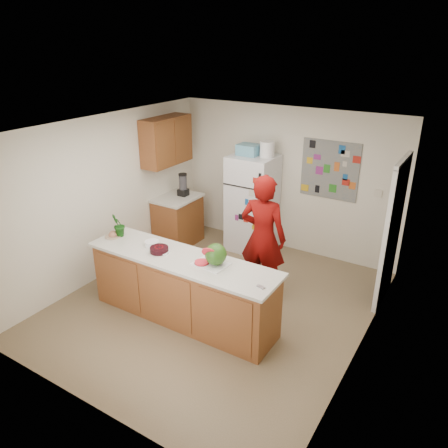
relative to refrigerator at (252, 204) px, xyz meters
The scene contains 26 objects.
floor 2.12m from the refrigerator, 76.54° to the right, with size 4.00×4.50×0.02m, color brown.
wall_back 0.71m from the refrigerator, 40.18° to the left, with size 4.00×0.02×2.50m, color beige.
wall_left 2.48m from the refrigerator, 129.69° to the right, with size 0.02×4.50×2.50m, color beige.
wall_right 3.12m from the refrigerator, 37.39° to the right, with size 0.02×4.50×2.50m, color beige.
ceiling 2.55m from the refrigerator, 76.54° to the right, with size 4.00×4.50×0.02m, color white.
doorway 2.48m from the refrigerator, 10.01° to the right, with size 0.03×0.85×2.04m, color black.
peninsula_base 2.43m from the refrigerator, 84.00° to the right, with size 2.60×0.62×0.88m, color brown.
peninsula_top 2.39m from the refrigerator, 84.00° to the right, with size 2.68×0.70×0.04m, color silver.
side_counter_base 1.41m from the refrigerator, 156.86° to the right, with size 0.60×0.80×0.86m, color brown.
side_counter_top 1.35m from the refrigerator, 156.86° to the right, with size 0.64×0.84×0.04m, color silver.
upper_cabinets 1.82m from the refrigerator, 157.05° to the right, with size 0.35×1.00×0.80m, color brown.
refrigerator is the anchor object (origin of this frame).
fridge_top_bin 0.95m from the refrigerator, behind, with size 0.35×0.28×0.18m, color #5999B2.
photo_collage 1.43m from the refrigerator, 16.61° to the left, with size 0.95×0.01×0.95m, color slate.
person 1.56m from the refrigerator, 56.19° to the right, with size 0.67×0.44×1.84m, color #620705.
blender_appliance 1.28m from the refrigerator, 161.33° to the right, with size 0.14×0.14×0.38m, color black.
cutting_board 2.43m from the refrigerator, 73.86° to the right, with size 0.42×0.31×0.01m, color white.
watermelon 2.44m from the refrigerator, 72.37° to the right, with size 0.27×0.27×0.27m, color #295813.
watermelon_slice 2.46m from the refrigerator, 76.54° to the right, with size 0.18×0.18×0.02m, color #E1303F.
cherry_bowl 2.41m from the refrigerator, 92.13° to the right, with size 0.24×0.24×0.07m, color black.
white_bowl 2.32m from the refrigerator, 97.46° to the right, with size 0.20×0.20×0.06m, color white.
cobalt_bowl 2.44m from the refrigerator, 92.65° to the right, with size 0.14×0.14×0.05m, color navy.
plate 2.56m from the refrigerator, 111.76° to the right, with size 0.22×0.22×0.02m, color #C4BA95.
paper_towel 2.40m from the refrigerator, 90.89° to the right, with size 0.17×0.15×0.02m, color white.
keys 2.88m from the refrigerator, 59.80° to the right, with size 0.10×0.04×0.01m, color gray.
potted_plant 2.50m from the refrigerator, 110.64° to the right, with size 0.19×0.15×0.35m, color #153B0A.
Camera 1 is at (2.88, -4.43, 3.51)m, focal length 35.00 mm.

